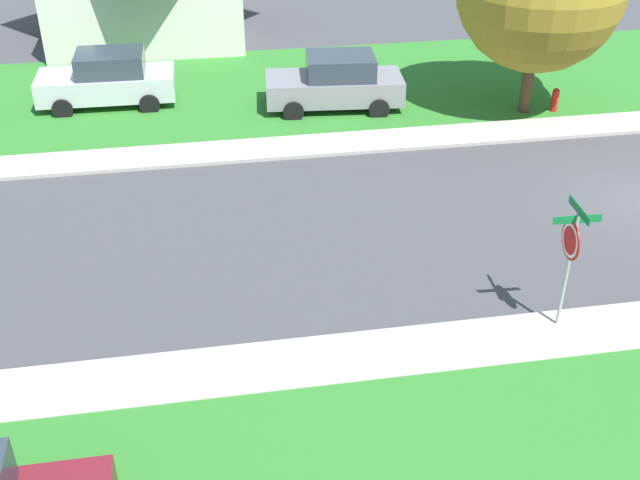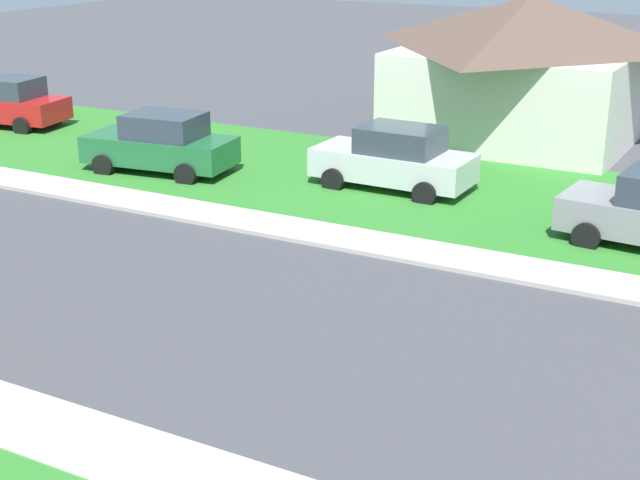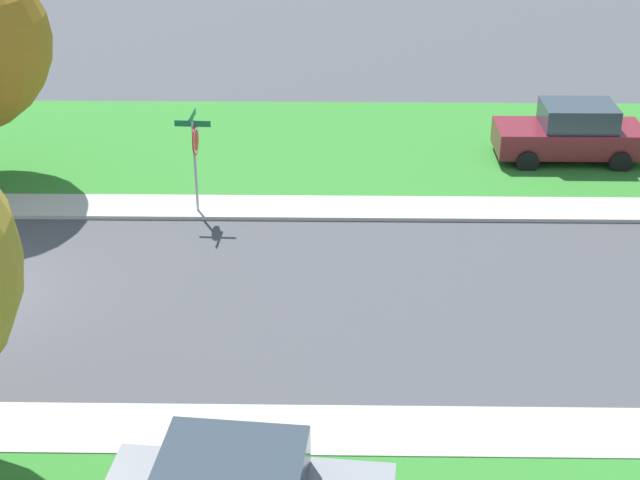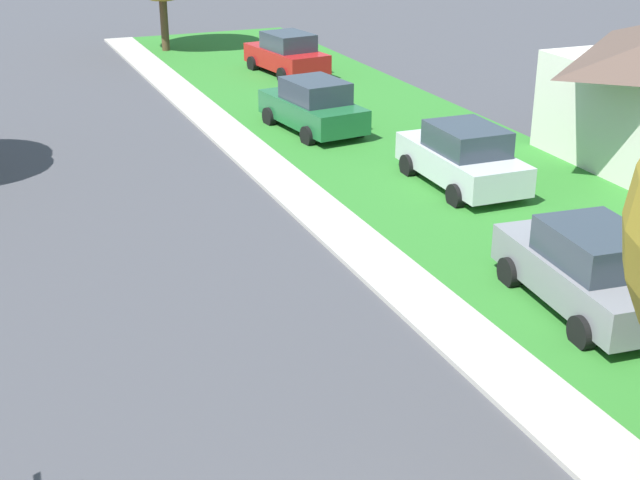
# 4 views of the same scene
# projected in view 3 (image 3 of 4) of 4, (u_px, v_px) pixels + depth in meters

# --- Properties ---
(sidewalk_east) EXTENTS (1.40, 56.00, 0.10)m
(sidewalk_east) POSITION_uv_depth(u_px,v_px,m) (554.00, 434.00, 16.68)
(sidewalk_east) COLOR #ADA89E
(sidewalk_east) RESTS_ON ground
(sidewalk_west) EXTENTS (1.40, 56.00, 0.10)m
(sidewalk_west) POSITION_uv_depth(u_px,v_px,m) (481.00, 209.00, 25.07)
(sidewalk_west) COLOR #ADA89E
(sidewalk_west) RESTS_ON ground
(lawn_west) EXTENTS (8.00, 56.00, 0.08)m
(lawn_west) POSITION_uv_depth(u_px,v_px,m) (460.00, 145.00, 29.27)
(lawn_west) COLOR #2D7528
(lawn_west) RESTS_ON ground
(stop_sign_far_corner) EXTENTS (0.92, 0.92, 2.77)m
(stop_sign_far_corner) POSITION_uv_depth(u_px,v_px,m) (195.00, 146.00, 24.08)
(stop_sign_far_corner) COLOR #9E9EA3
(stop_sign_far_corner) RESTS_ON ground
(car_maroon_near_corner) EXTENTS (2.05, 4.30, 1.76)m
(car_maroon_near_corner) POSITION_uv_depth(u_px,v_px,m) (571.00, 133.00, 27.86)
(car_maroon_near_corner) COLOR maroon
(car_maroon_near_corner) RESTS_ON ground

